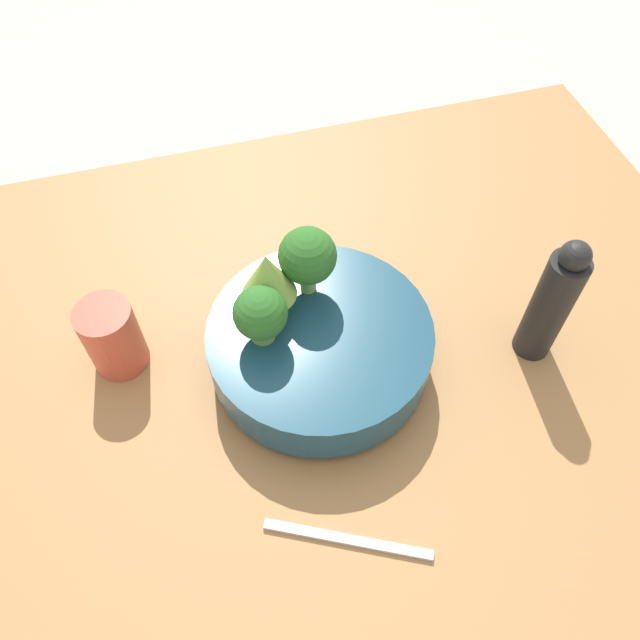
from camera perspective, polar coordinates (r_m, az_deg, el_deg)
The scene contains 9 objects.
ground_plane at distance 0.79m, azimuth 1.96°, elevation -4.09°, with size 6.00×6.00×0.00m, color #ADA89E.
table at distance 0.78m, azimuth 1.99°, elevation -3.46°, with size 1.07×0.85×0.03m.
bowl at distance 0.72m, azimuth 0.00°, elevation -2.29°, with size 0.26×0.26×0.07m.
broccoli_floret_back at distance 0.69m, azimuth -1.15°, elevation 5.81°, with size 0.07×0.07×0.09m.
broccoli_floret_left at distance 0.66m, azimuth -5.49°, elevation 0.57°, with size 0.06×0.06×0.07m.
romanesco_piece_far at distance 0.68m, azimuth -4.82°, elevation 3.92°, with size 0.06×0.06×0.09m.
cup at distance 0.76m, azimuth -18.44°, elevation -1.50°, with size 0.06×0.06×0.10m.
pepper_mill at distance 0.74m, azimuth 20.42°, elevation 1.47°, with size 0.04×0.04×0.18m.
fork at distance 0.67m, azimuth 2.54°, elevation -19.42°, with size 0.16×0.09×0.01m.
Camera 1 is at (-0.14, -0.39, 0.68)m, focal length 35.00 mm.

